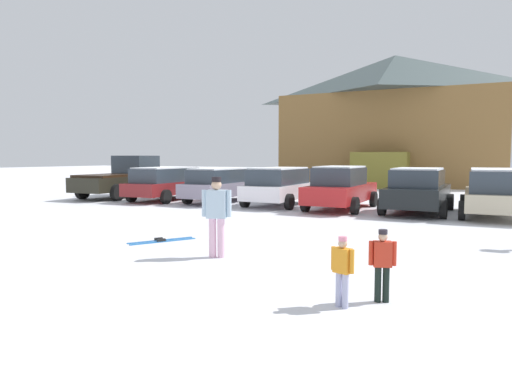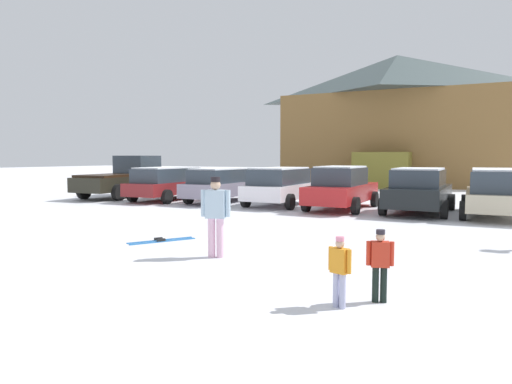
% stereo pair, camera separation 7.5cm
% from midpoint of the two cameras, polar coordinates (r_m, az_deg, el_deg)
% --- Properties ---
extents(ski_lodge, '(16.26, 11.88, 9.80)m').
position_cam_midpoint_polar(ski_lodge, '(36.96, 16.79, 8.70)').
color(ski_lodge, brown).
rests_on(ski_lodge, ground).
extents(parked_maroon_van, '(2.33, 4.80, 1.60)m').
position_cam_midpoint_polar(parked_maroon_van, '(22.27, -11.20, 1.21)').
color(parked_maroon_van, maroon).
rests_on(parked_maroon_van, ground).
extents(parked_grey_wagon, '(2.14, 4.79, 1.58)m').
position_cam_midpoint_polar(parked_grey_wagon, '(20.95, -4.28, 1.06)').
color(parked_grey_wagon, gray).
rests_on(parked_grey_wagon, ground).
extents(parked_white_suv, '(2.24, 4.23, 1.63)m').
position_cam_midpoint_polar(parked_white_suv, '(19.45, 2.81, 0.88)').
color(parked_white_suv, white).
rests_on(parked_white_suv, ground).
extents(parked_red_sedan, '(2.13, 4.76, 1.72)m').
position_cam_midpoint_polar(parked_red_sedan, '(18.39, 10.43, 0.54)').
color(parked_red_sedan, '#B11F20').
rests_on(parked_red_sedan, ground).
extents(parked_black_sedan, '(2.25, 4.65, 1.67)m').
position_cam_midpoint_polar(parked_black_sedan, '(17.93, 19.47, 0.22)').
color(parked_black_sedan, black).
rests_on(parked_black_sedan, ground).
extents(parked_beige_suv, '(2.37, 4.74, 1.67)m').
position_cam_midpoint_polar(parked_beige_suv, '(17.77, 27.60, 0.12)').
color(parked_beige_suv, '#B9AC8F').
rests_on(parked_beige_suv, ground).
extents(pickup_truck, '(2.72, 5.77, 2.15)m').
position_cam_midpoint_polar(pickup_truck, '(24.74, -16.08, 1.72)').
color(pickup_truck, black).
rests_on(pickup_truck, ground).
extents(skier_adult_in_blue_parka, '(0.59, 0.36, 1.67)m').
position_cam_midpoint_polar(skier_adult_in_blue_parka, '(9.41, -5.17, -2.52)').
color(skier_adult_in_blue_parka, '#E5B1CB').
rests_on(skier_adult_in_blue_parka, ground).
extents(skier_child_in_orange_jacket, '(0.35, 0.21, 0.99)m').
position_cam_midpoint_polar(skier_child_in_orange_jacket, '(6.44, 10.41, -9.27)').
color(skier_child_in_orange_jacket, '#A7ABCE').
rests_on(skier_child_in_orange_jacket, ground).
extents(skier_child_in_red_jacket, '(0.37, 0.23, 1.05)m').
position_cam_midpoint_polar(skier_child_in_red_jacket, '(6.79, 15.21, -8.35)').
color(skier_child_in_red_jacket, black).
rests_on(skier_child_in_red_jacket, ground).
extents(pair_of_skis, '(1.10, 1.58, 0.08)m').
position_cam_midpoint_polar(pair_of_skis, '(11.53, -11.91, -5.96)').
color(pair_of_skis, blue).
rests_on(pair_of_skis, ground).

